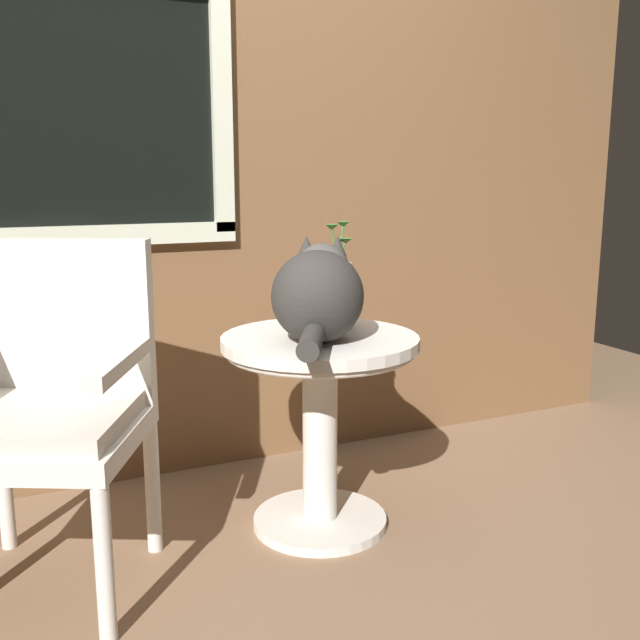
% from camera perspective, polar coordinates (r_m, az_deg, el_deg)
% --- Properties ---
extents(ground_plane, '(6.00, 6.00, 0.00)m').
position_cam_1_polar(ground_plane, '(2.28, -4.61, -17.94)').
color(ground_plane, '#7F6047').
extents(back_wall, '(4.00, 0.07, 2.60)m').
position_cam_1_polar(back_wall, '(2.72, -11.01, 15.04)').
color(back_wall, brown).
rests_on(back_wall, ground_plane).
extents(wicker_side_table, '(0.61, 0.61, 0.62)m').
position_cam_1_polar(wicker_side_table, '(2.30, 0.00, -5.66)').
color(wicker_side_table, silver).
rests_on(wicker_side_table, ground_plane).
extents(wicker_chair, '(0.66, 0.65, 0.94)m').
position_cam_1_polar(wicker_chair, '(2.12, -20.15, -5.62)').
color(wicker_chair, silver).
rests_on(wicker_chair, ground_plane).
extents(cat, '(0.38, 0.58, 0.30)m').
position_cam_1_polar(cat, '(2.19, -0.13, 2.21)').
color(cat, '#33302D').
rests_on(cat, wicker_side_table).
extents(pewter_vase_with_ivy, '(0.14, 0.14, 0.34)m').
position_cam_1_polar(pewter_vase_with_ivy, '(2.36, 1.37, 1.88)').
color(pewter_vase_with_ivy, '#99999E').
rests_on(pewter_vase_with_ivy, wicker_side_table).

